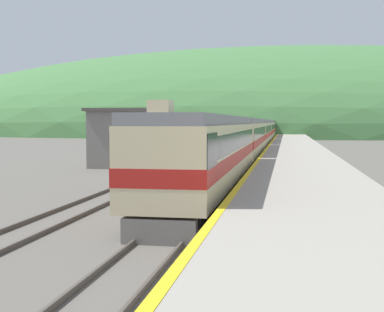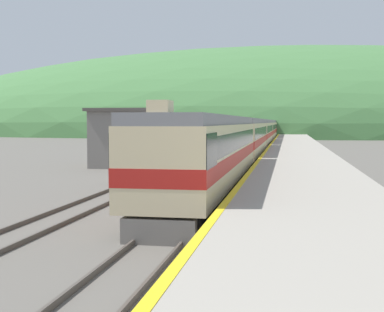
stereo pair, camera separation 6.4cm
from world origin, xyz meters
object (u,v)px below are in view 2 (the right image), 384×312
object	(u,v)px
siding_train	(202,139)
carriage_third	(259,133)
carriage_second	(245,139)
carriage_fourth	(266,131)
express_train_lead_car	(209,153)
carriage_fifth	(270,129)

from	to	relation	value
siding_train	carriage_third	bearing A→B (deg)	74.48
carriage_second	carriage_fourth	world-z (taller)	same
express_train_lead_car	carriage_third	size ratio (longest dim) A/B	0.99
express_train_lead_car	carriage_third	bearing A→B (deg)	90.00
express_train_lead_car	carriage_second	world-z (taller)	express_train_lead_car
carriage_second	carriage_fifth	xyz separation A→B (m)	(0.00, 65.83, 0.00)
carriage_third	express_train_lead_car	bearing A→B (deg)	-90.00
carriage_third	carriage_fourth	bearing A→B (deg)	90.00
carriage_fourth	carriage_fifth	world-z (taller)	same
carriage_second	siding_train	distance (m)	6.94
carriage_third	siding_train	world-z (taller)	carriage_third
carriage_third	siding_train	xyz separation A→B (m)	(-4.67, -16.81, -0.20)
express_train_lead_car	carriage_second	xyz separation A→B (m)	(0.00, 22.09, -0.01)
carriage_fifth	siding_train	size ratio (longest dim) A/B	0.49
carriage_fifth	siding_train	distance (m)	60.88
carriage_third	siding_train	bearing A→B (deg)	-105.52
carriage_second	carriage_third	distance (m)	21.94
express_train_lead_car	carriage_second	bearing A→B (deg)	90.00
carriage_fourth	carriage_second	bearing A→B (deg)	-90.00
carriage_fourth	carriage_fifth	distance (m)	21.94
carriage_fifth	carriage_fourth	bearing A→B (deg)	-90.00
carriage_fifth	express_train_lead_car	bearing A→B (deg)	-90.00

